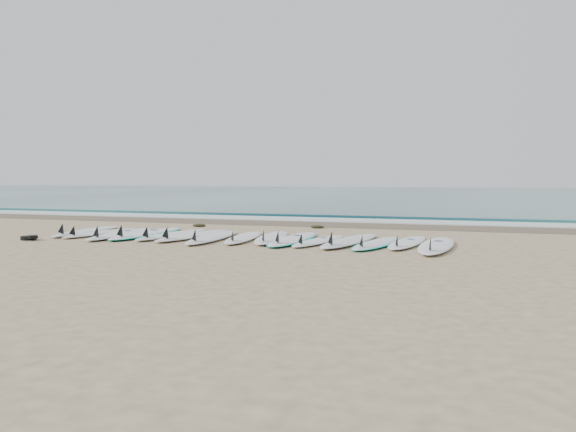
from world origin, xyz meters
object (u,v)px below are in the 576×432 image
(surfboard_0, at_px, (85,231))
(surfboard_14, at_px, (436,245))
(surfboard_7, at_px, (243,237))
(leash_coil, at_px, (30,238))

(surfboard_0, height_order, surfboard_14, surfboard_14)
(surfboard_7, bearing_deg, surfboard_14, -11.63)
(leash_coil, bearing_deg, surfboard_0, 82.33)
(surfboard_0, bearing_deg, surfboard_7, -6.79)
(surfboard_14, height_order, leash_coil, surfboard_14)
(surfboard_0, height_order, leash_coil, surfboard_0)
(surfboard_14, bearing_deg, leash_coil, -168.99)
(surfboard_0, xyz_separation_m, surfboard_14, (7.94, -0.32, 0.00))
(surfboard_0, height_order, surfboard_7, surfboard_0)
(surfboard_0, bearing_deg, leash_coil, -102.93)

